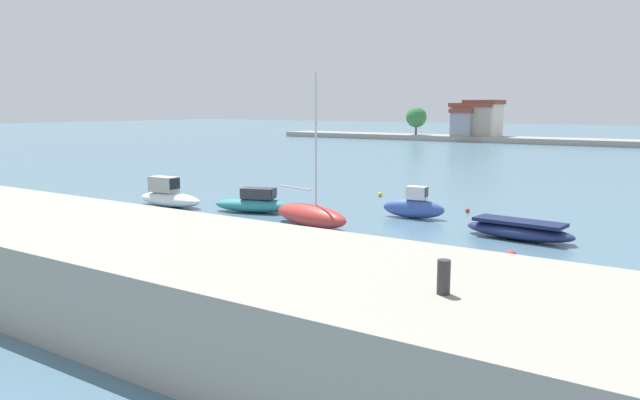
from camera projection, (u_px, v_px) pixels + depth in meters
The scene contains 13 objects.
ground_plane at pixel (256, 262), 23.28m from camera, with size 400.00×400.00×0.00m, color slate.
seawall_embankment at pixel (120, 266), 18.08m from camera, with size 96.75×6.52×2.32m, color #9E998C.
mooring_bollard at pixel (444, 277), 11.51m from camera, with size 0.25×0.25×0.66m, color #2D2D33.
moored_boat_0 at pixel (169, 196), 36.22m from camera, with size 4.65×1.70×1.73m.
moored_boat_1 at pixel (255, 203), 34.21m from camera, with size 4.82×2.99×1.36m.
moored_boat_2 at pixel (311, 215), 30.13m from camera, with size 5.14×2.73×7.42m.
moored_boat_3 at pixel (414, 207), 32.38m from camera, with size 3.43×1.39×1.69m.
moored_boat_4 at pixel (519, 230), 27.21m from camera, with size 5.02×2.05×0.86m.
mooring_buoy_0 at pixel (380, 194), 40.32m from camera, with size 0.29×0.29×0.29m, color yellow.
mooring_buoy_1 at pixel (467, 210), 34.14m from camera, with size 0.24×0.24×0.24m, color red.
mooring_buoy_2 at pixel (97, 209), 34.44m from camera, with size 0.34×0.34×0.34m, color white.
mooring_buoy_3 at pixel (511, 256), 23.36m from camera, with size 0.43×0.43×0.43m, color red.
distant_shoreline at pixel (588, 132), 94.34m from camera, with size 120.52×7.38×7.81m.
Camera 1 is at (14.78, -17.35, 5.80)m, focal length 34.60 mm.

